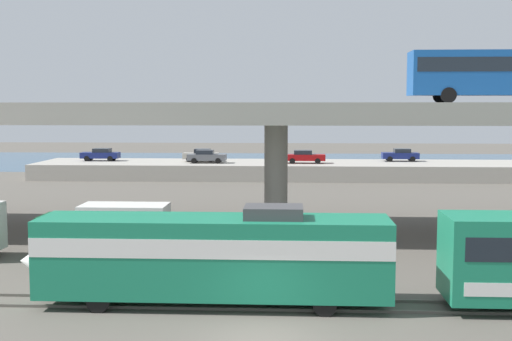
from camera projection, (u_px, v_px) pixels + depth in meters
name	position (u px, v px, depth m)	size (l,w,h in m)	color
ground_plane	(262.00, 338.00, 24.12)	(260.00, 260.00, 0.00)	#565149
rail_strip_near	(265.00, 310.00, 27.33)	(110.00, 0.12, 0.12)	#59544C
rail_strip_far	(267.00, 299.00, 28.86)	(110.00, 0.12, 0.12)	#59544C
train_locomotive	(197.00, 253.00, 28.05)	(15.48, 3.04, 4.18)	#197A56
highway_overpass	(276.00, 115.00, 43.28)	(96.00, 11.49, 8.47)	#9E998E
transit_bus_on_overpass	(502.00, 72.00, 44.35)	(12.00, 2.68, 3.40)	#14478C
service_truck_east	(108.00, 230.00, 36.21)	(6.80, 2.46, 3.04)	#0C4C26
pier_parking_lot	(283.00, 170.00, 78.72)	(57.23, 10.44, 1.79)	#9E998E
parked_car_0	(207.00, 156.00, 77.55)	(4.42, 1.82, 1.50)	#515459
parked_car_1	(401.00, 155.00, 80.01)	(4.25, 1.93, 1.50)	navy
parked_car_2	(101.00, 154.00, 80.67)	(4.50, 1.82, 1.50)	navy
parked_car_3	(201.00, 155.00, 79.67)	(4.12, 1.85, 1.50)	#9E998C
parked_car_4	(304.00, 157.00, 77.20)	(4.61, 1.91, 1.50)	maroon
harbor_water	(285.00, 162.00, 101.66)	(140.00, 36.00, 0.01)	#2D5170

